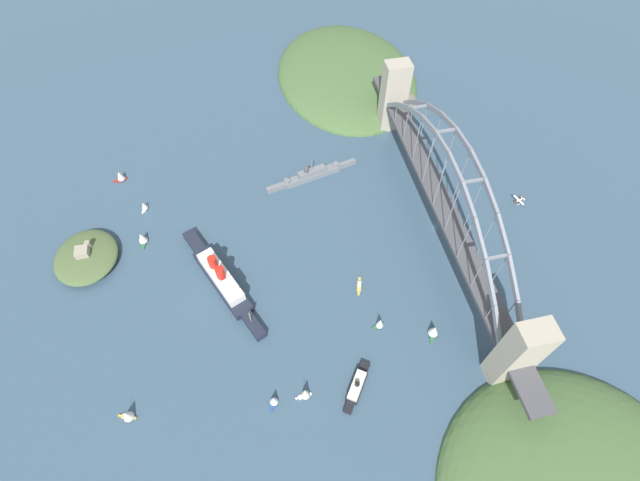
{
  "coord_description": "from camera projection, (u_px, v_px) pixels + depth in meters",
  "views": [
    {
      "loc": [
        -165.48,
        116.44,
        252.63
      ],
      "look_at": [
        0.0,
        80.09,
        8.0
      ],
      "focal_mm": 25.78,
      "sensor_mm": 36.0,
      "label": 1
    }
  ],
  "objects": [
    {
      "name": "ground_plane",
      "position": [
        434.0,
        227.0,
        313.93
      ],
      "size": [
        1400.0,
        1400.0,
        0.0
      ],
      "primitive_type": "plane",
      "color": "#385166"
    },
    {
      "name": "ocean_liner",
      "position": [
        221.0,
        279.0,
        284.13
      ],
      "size": [
        87.43,
        44.36,
        20.11
      ],
      "color": "#1E2333",
      "rests_on": "ground"
    },
    {
      "name": "small_boat_4",
      "position": [
        126.0,
        415.0,
        238.32
      ],
      "size": [
        7.12,
        9.76,
        10.76
      ],
      "color": "gold",
      "rests_on": "ground"
    },
    {
      "name": "small_boat_1",
      "position": [
        359.0,
        285.0,
        286.97
      ],
      "size": [
        12.57,
        5.52,
        2.05
      ],
      "color": "gold",
      "rests_on": "ground"
    },
    {
      "name": "harbor_ferry_steamer",
      "position": [
        357.0,
        386.0,
        249.67
      ],
      "size": [
        27.48,
        21.41,
        7.65
      ],
      "color": "black",
      "rests_on": "ground"
    },
    {
      "name": "small_boat_8",
      "position": [
        380.0,
        323.0,
        268.48
      ],
      "size": [
        5.17,
        8.18,
        9.61
      ],
      "color": "#2D6B3D",
      "rests_on": "ground"
    },
    {
      "name": "naval_cruiser",
      "position": [
        311.0,
        175.0,
        336.73
      ],
      "size": [
        18.25,
        70.2,
        18.1
      ],
      "color": "slate",
      "rests_on": "ground"
    },
    {
      "name": "small_boat_3",
      "position": [
        305.0,
        393.0,
        244.91
      ],
      "size": [
        5.51,
        9.22,
        10.67
      ],
      "color": "silver",
      "rests_on": "ground"
    },
    {
      "name": "small_boat_7",
      "position": [
        434.0,
        331.0,
        265.3
      ],
      "size": [
        9.91,
        7.71,
        10.33
      ],
      "color": "#2D6B3D",
      "rests_on": "ground"
    },
    {
      "name": "seaplane_taxiing_near_bridge",
      "position": [
        519.0,
        201.0,
        324.28
      ],
      "size": [
        9.92,
        7.98,
        4.86
      ],
      "color": "#B7B7B2",
      "rests_on": "ground"
    },
    {
      "name": "small_boat_5",
      "position": [
        120.0,
        176.0,
        334.62
      ],
      "size": [
        6.21,
        9.73,
        9.61
      ],
      "color": "#B2231E",
      "rests_on": "ground"
    },
    {
      "name": "harbor_arch_bridge",
      "position": [
        444.0,
        199.0,
        289.68
      ],
      "size": [
        268.54,
        18.6,
        71.46
      ],
      "color": "#ADA38E",
      "rests_on": "ground"
    },
    {
      "name": "headland_east_shore",
      "position": [
        349.0,
        77.0,
        407.89
      ],
      "size": [
        158.64,
        120.4,
        26.25
      ],
      "color": "#476638",
      "rests_on": "ground"
    },
    {
      "name": "small_boat_0",
      "position": [
        144.0,
        206.0,
        319.89
      ],
      "size": [
        7.31,
        5.59,
        7.54
      ],
      "color": "silver",
      "rests_on": "ground"
    },
    {
      "name": "small_boat_2",
      "position": [
        142.0,
        238.0,
        302.82
      ],
      "size": [
        10.42,
        6.11,
        10.08
      ],
      "color": "#2D6B3D",
      "rests_on": "ground"
    },
    {
      "name": "fort_island_mid_harbor",
      "position": [
        86.0,
        257.0,
        294.81
      ],
      "size": [
        43.86,
        40.05,
        13.22
      ],
      "color": "#4C6038",
      "rests_on": "ground"
    },
    {
      "name": "small_boat_6",
      "position": [
        274.0,
        400.0,
        243.61
      ],
      "size": [
        7.87,
        6.18,
        8.54
      ],
      "color": "#234C8C",
      "rests_on": "ground"
    }
  ]
}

